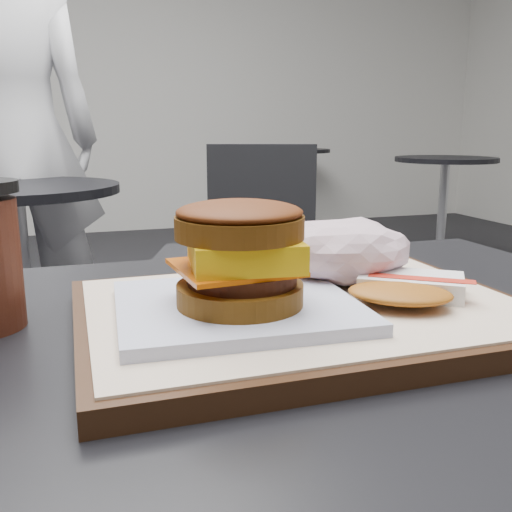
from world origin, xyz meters
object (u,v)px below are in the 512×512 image
object	(u,v)px
neighbor_table	(18,243)
neighbor_chair	(230,246)
patron	(16,139)
hash_brown	(406,288)
breakfast_sandwich	(239,267)
crumpled_wrapper	(343,250)
serving_tray	(304,313)

from	to	relation	value
neighbor_table	neighbor_chair	distance (m)	0.74
patron	neighbor_chair	bearing A→B (deg)	144.87
neighbor_table	patron	distance (m)	0.53
hash_brown	neighbor_table	world-z (taller)	hash_brown
breakfast_sandwich	neighbor_table	world-z (taller)	breakfast_sandwich
crumpled_wrapper	neighbor_chair	distance (m)	1.57
hash_brown	neighbor_chair	world-z (taller)	neighbor_chair
serving_tray	breakfast_sandwich	world-z (taller)	breakfast_sandwich
serving_tray	hash_brown	world-z (taller)	hash_brown
hash_brown	neighbor_chair	size ratio (longest dim) A/B	0.15
neighbor_chair	crumpled_wrapper	bearing A→B (deg)	-101.31
crumpled_wrapper	neighbor_chair	xyz separation A→B (m)	(0.30, 1.51, -0.31)
breakfast_sandwich	hash_brown	world-z (taller)	breakfast_sandwich
patron	breakfast_sandwich	bearing A→B (deg)	96.75
neighbor_table	patron	bearing A→B (deg)	91.01
breakfast_sandwich	crumpled_wrapper	world-z (taller)	breakfast_sandwich
neighbor_chair	patron	bearing A→B (deg)	146.77
serving_tray	patron	xyz separation A→B (m)	(-0.38, 2.05, 0.11)
hash_brown	patron	distance (m)	2.12
hash_brown	patron	xyz separation A→B (m)	(-0.46, 2.07, 0.09)
hash_brown	neighbor_chair	bearing A→B (deg)	80.07
breakfast_sandwich	neighbor_chair	bearing A→B (deg)	74.88
neighbor_table	crumpled_wrapper	bearing A→B (deg)	-74.80
serving_tray	breakfast_sandwich	bearing A→B (deg)	-165.12
neighbor_table	breakfast_sandwich	bearing A→B (deg)	-79.52
crumpled_wrapper	neighbor_table	world-z (taller)	crumpled_wrapper
breakfast_sandwich	patron	world-z (taller)	patron
breakfast_sandwich	neighbor_table	distance (m)	1.71
crumpled_wrapper	serving_tray	bearing A→B (deg)	-139.64
breakfast_sandwich	crumpled_wrapper	bearing A→B (deg)	29.08
hash_brown	crumpled_wrapper	bearing A→B (deg)	108.15
crumpled_wrapper	neighbor_chair	bearing A→B (deg)	78.69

